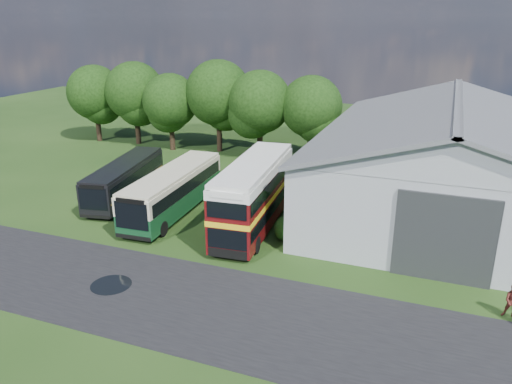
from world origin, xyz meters
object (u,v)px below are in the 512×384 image
at_px(bus_maroon_double, 254,195).
at_px(bus_dark_single, 125,179).
at_px(storage_shed, 451,154).
at_px(bus_green_single, 174,190).

distance_m(bus_maroon_double, bus_dark_single, 11.90).
relative_size(storage_shed, bus_green_single, 2.12).
height_order(storage_shed, bus_dark_single, storage_shed).
xyz_separation_m(bus_maroon_double, bus_dark_single, (-11.71, 1.92, -0.82)).
distance_m(bus_green_single, bus_dark_single, 5.39).
bearing_deg(bus_maroon_double, storage_shed, 31.77).
bearing_deg(storage_shed, bus_dark_single, -163.57).
relative_size(storage_shed, bus_dark_single, 2.32).
bearing_deg(bus_dark_single, storage_shed, 5.93).
bearing_deg(storage_shed, bus_green_single, -155.67).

